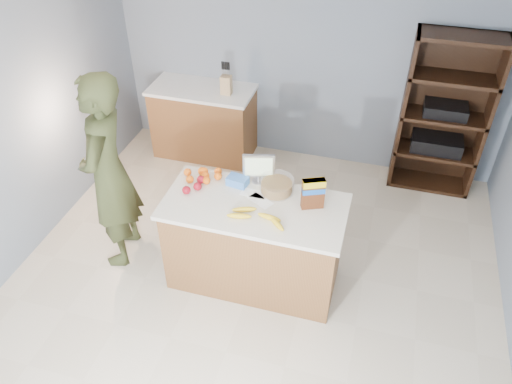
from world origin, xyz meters
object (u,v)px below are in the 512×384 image
(cereal_box, at_px, (313,192))
(counter_peninsula, at_px, (254,246))
(person, at_px, (109,174))
(tv, at_px, (259,167))
(shelving_unit, at_px, (443,117))

(cereal_box, bearing_deg, counter_peninsula, -167.16)
(person, xyz_separation_m, cereal_box, (1.82, 0.13, 0.10))
(counter_peninsula, xyz_separation_m, person, (-1.35, -0.02, 0.55))
(tv, relative_size, cereal_box, 1.00)
(person, distance_m, cereal_box, 1.83)
(person, distance_m, tv, 1.34)
(shelving_unit, xyz_separation_m, person, (-2.90, -2.07, 0.10))
(counter_peninsula, height_order, tv, tv)
(counter_peninsula, bearing_deg, shelving_unit, 52.89)
(shelving_unit, height_order, person, person)
(counter_peninsula, xyz_separation_m, tv, (-0.05, 0.33, 0.64))
(shelving_unit, xyz_separation_m, tv, (-1.60, -1.72, 0.19))
(counter_peninsula, height_order, cereal_box, cereal_box)
(person, bearing_deg, cereal_box, 81.48)
(shelving_unit, height_order, cereal_box, shelving_unit)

